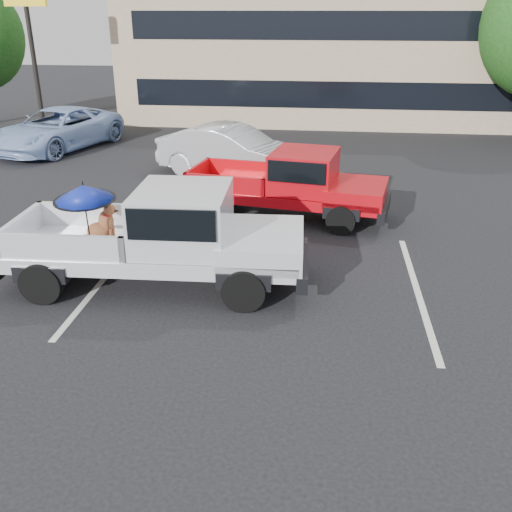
{
  "coord_description": "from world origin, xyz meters",
  "views": [
    {
      "loc": [
        1.12,
        -7.77,
        4.85
      ],
      "look_at": [
        0.16,
        0.31,
        1.3
      ],
      "focal_mm": 40.0,
      "sensor_mm": 36.0,
      "label": 1
    }
  ],
  "objects_px": {
    "silver_pickup": "(171,232)",
    "motel_sign": "(27,14)",
    "red_pickup": "(298,182)",
    "tree_back": "(427,17)",
    "blue_suv": "(58,129)",
    "silver_sedan": "(232,151)"
  },
  "relations": [
    {
      "from": "tree_back",
      "to": "silver_sedan",
      "type": "bearing_deg",
      "value": -117.86
    },
    {
      "from": "tree_back",
      "to": "silver_sedan",
      "type": "distance_m",
      "value": 16.83
    },
    {
      "from": "motel_sign",
      "to": "silver_pickup",
      "type": "xyz_separation_m",
      "value": [
        8.41,
        -12.22,
        -3.6
      ]
    },
    {
      "from": "red_pickup",
      "to": "blue_suv",
      "type": "relative_size",
      "value": 1.01
    },
    {
      "from": "motel_sign",
      "to": "tree_back",
      "type": "relative_size",
      "value": 0.84
    },
    {
      "from": "tree_back",
      "to": "blue_suv",
      "type": "relative_size",
      "value": 1.33
    },
    {
      "from": "silver_pickup",
      "to": "motel_sign",
      "type": "bearing_deg",
      "value": 122.35
    },
    {
      "from": "motel_sign",
      "to": "silver_pickup",
      "type": "height_order",
      "value": "motel_sign"
    },
    {
      "from": "red_pickup",
      "to": "tree_back",
      "type": "bearing_deg",
      "value": 83.11
    },
    {
      "from": "motel_sign",
      "to": "tree_back",
      "type": "bearing_deg",
      "value": 32.01
    },
    {
      "from": "tree_back",
      "to": "silver_pickup",
      "type": "relative_size",
      "value": 1.23
    },
    {
      "from": "motel_sign",
      "to": "tree_back",
      "type": "distance_m",
      "value": 18.87
    },
    {
      "from": "tree_back",
      "to": "silver_pickup",
      "type": "xyz_separation_m",
      "value": [
        -7.59,
        -22.22,
        -3.36
      ]
    },
    {
      "from": "silver_pickup",
      "to": "blue_suv",
      "type": "distance_m",
      "value": 12.71
    },
    {
      "from": "tree_back",
      "to": "silver_sedan",
      "type": "height_order",
      "value": "tree_back"
    },
    {
      "from": "tree_back",
      "to": "silver_pickup",
      "type": "bearing_deg",
      "value": -108.85
    },
    {
      "from": "red_pickup",
      "to": "motel_sign",
      "type": "bearing_deg",
      "value": 152.01
    },
    {
      "from": "motel_sign",
      "to": "silver_pickup",
      "type": "relative_size",
      "value": 1.04
    },
    {
      "from": "blue_suv",
      "to": "silver_sedan",
      "type": "bearing_deg",
      "value": -5.77
    },
    {
      "from": "motel_sign",
      "to": "silver_sedan",
      "type": "distance_m",
      "value": 10.24
    },
    {
      "from": "motel_sign",
      "to": "blue_suv",
      "type": "relative_size",
      "value": 1.13
    },
    {
      "from": "silver_pickup",
      "to": "red_pickup",
      "type": "xyz_separation_m",
      "value": [
        2.13,
        4.04,
        -0.13
      ]
    }
  ]
}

